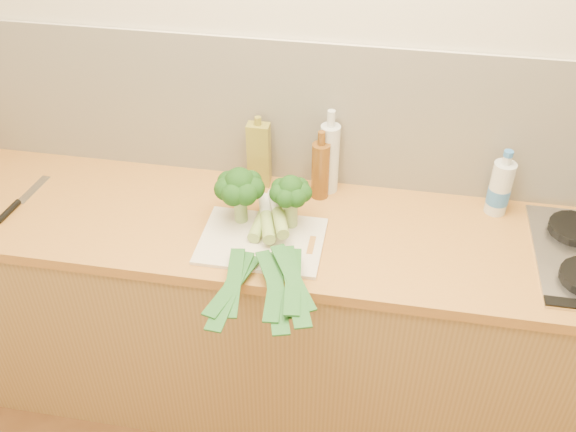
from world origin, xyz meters
name	(u,v)px	position (x,y,z in m)	size (l,w,h in m)	color
room_shell	(326,117)	(0.00, 1.49, 1.17)	(3.50, 3.50, 3.50)	beige
counter	(309,319)	(0.00, 1.20, 0.45)	(3.20, 0.62, 0.90)	#A27E43
chopping_board	(262,241)	(-0.15, 1.10, 0.91)	(0.40, 0.30, 0.01)	beige
broccoli_left	(240,187)	(-0.24, 1.19, 1.05)	(0.17, 0.17, 0.21)	#89A862
broccoli_right	(291,193)	(-0.07, 1.19, 1.05)	(0.14, 0.14, 0.19)	#89A862
leek_front	(253,239)	(-0.17, 1.07, 0.94)	(0.11, 0.67, 0.04)	white
leek_mid	(270,243)	(-0.11, 1.03, 0.95)	(0.22, 0.62, 0.04)	white
leek_back	(284,240)	(-0.07, 1.04, 0.97)	(0.24, 0.60, 0.04)	white
chefs_knife	(15,206)	(-1.05, 1.13, 0.91)	(0.06, 0.30, 0.02)	silver
oil_tin	(259,154)	(-0.23, 1.43, 1.03)	(0.08, 0.05, 0.28)	olive
glass_bottle	(329,157)	(0.03, 1.44, 1.04)	(0.07, 0.07, 0.32)	silver
amber_bottle	(320,170)	(0.00, 1.39, 1.01)	(0.06, 0.06, 0.27)	brown
water_bottle	(500,189)	(0.62, 1.41, 0.99)	(0.08, 0.08, 0.23)	silver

